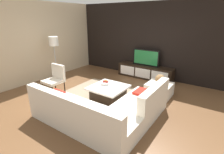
{
  "coord_description": "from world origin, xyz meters",
  "views": [
    {
      "loc": [
        2.58,
        -3.6,
        2.26
      ],
      "look_at": [
        -0.16,
        0.37,
        0.58
      ],
      "focal_mm": 27.72,
      "sensor_mm": 36.0,
      "label": 1
    }
  ],
  "objects_px": {
    "fruit_bowl": "(105,83)",
    "accent_chair_near": "(55,77)",
    "coffee_table": "(108,92)",
    "media_console": "(145,72)",
    "television": "(146,58)",
    "sectional_couch": "(104,111)",
    "floor_lamp": "(54,44)",
    "decorative_ball": "(160,79)",
    "ottoman": "(159,90)"
  },
  "relations": [
    {
      "from": "sectional_couch",
      "to": "floor_lamp",
      "type": "xyz_separation_m",
      "value": [
        -3.13,
        1.22,
        1.08
      ]
    },
    {
      "from": "media_console",
      "to": "sectional_couch",
      "type": "bearing_deg",
      "value": -81.16
    },
    {
      "from": "floor_lamp",
      "to": "fruit_bowl",
      "type": "relative_size",
      "value": 5.76
    },
    {
      "from": "floor_lamp",
      "to": "decorative_ball",
      "type": "bearing_deg",
      "value": 12.54
    },
    {
      "from": "coffee_table",
      "to": "fruit_bowl",
      "type": "height_order",
      "value": "fruit_bowl"
    },
    {
      "from": "accent_chair_near",
      "to": "floor_lamp",
      "type": "relative_size",
      "value": 0.54
    },
    {
      "from": "television",
      "to": "accent_chair_near",
      "type": "xyz_separation_m",
      "value": [
        -1.76,
        -2.82,
        -0.32
      ]
    },
    {
      "from": "accent_chair_near",
      "to": "television",
      "type": "bearing_deg",
      "value": 54.9
    },
    {
      "from": "sectional_couch",
      "to": "fruit_bowl",
      "type": "xyz_separation_m",
      "value": [
        -0.79,
        1.12,
        0.15
      ]
    },
    {
      "from": "media_console",
      "to": "decorative_ball",
      "type": "distance_m",
      "value": 1.68
    },
    {
      "from": "television",
      "to": "fruit_bowl",
      "type": "distance_m",
      "value": 2.25
    },
    {
      "from": "accent_chair_near",
      "to": "ottoman",
      "type": "xyz_separation_m",
      "value": [
        2.8,
        1.53,
        -0.29
      ]
    },
    {
      "from": "television",
      "to": "coffee_table",
      "type": "xyz_separation_m",
      "value": [
        -0.1,
        -2.3,
        -0.61
      ]
    },
    {
      "from": "fruit_bowl",
      "to": "media_console",
      "type": "bearing_deg",
      "value": 82.82
    },
    {
      "from": "coffee_table",
      "to": "ottoman",
      "type": "height_order",
      "value": "ottoman"
    },
    {
      "from": "accent_chair_near",
      "to": "media_console",
      "type": "bearing_deg",
      "value": 54.89
    },
    {
      "from": "coffee_table",
      "to": "decorative_ball",
      "type": "height_order",
      "value": "decorative_ball"
    },
    {
      "from": "floor_lamp",
      "to": "television",
      "type": "bearing_deg",
      "value": 38.77
    },
    {
      "from": "floor_lamp",
      "to": "decorative_ball",
      "type": "xyz_separation_m",
      "value": [
        3.66,
        0.81,
        -0.82
      ]
    },
    {
      "from": "media_console",
      "to": "decorative_ball",
      "type": "xyz_separation_m",
      "value": [
        1.04,
        -1.29,
        0.29
      ]
    },
    {
      "from": "sectional_couch",
      "to": "television",
      "type": "bearing_deg",
      "value": 98.84
    },
    {
      "from": "media_console",
      "to": "coffee_table",
      "type": "relative_size",
      "value": 2.19
    },
    {
      "from": "fruit_bowl",
      "to": "ottoman",
      "type": "bearing_deg",
      "value": 34.61
    },
    {
      "from": "television",
      "to": "floor_lamp",
      "type": "relative_size",
      "value": 0.65
    },
    {
      "from": "media_console",
      "to": "ottoman",
      "type": "relative_size",
      "value": 3.07
    },
    {
      "from": "sectional_couch",
      "to": "fruit_bowl",
      "type": "distance_m",
      "value": 1.38
    },
    {
      "from": "floor_lamp",
      "to": "accent_chair_near",
      "type": "bearing_deg",
      "value": -39.93
    },
    {
      "from": "television",
      "to": "sectional_couch",
      "type": "height_order",
      "value": "television"
    },
    {
      "from": "television",
      "to": "floor_lamp",
      "type": "height_order",
      "value": "floor_lamp"
    },
    {
      "from": "media_console",
      "to": "coffee_table",
      "type": "distance_m",
      "value": 2.3
    },
    {
      "from": "fruit_bowl",
      "to": "floor_lamp",
      "type": "bearing_deg",
      "value": 177.62
    },
    {
      "from": "decorative_ball",
      "to": "coffee_table",
      "type": "bearing_deg",
      "value": -138.51
    },
    {
      "from": "ottoman",
      "to": "decorative_ball",
      "type": "bearing_deg",
      "value": 0.0
    },
    {
      "from": "sectional_couch",
      "to": "coffee_table",
      "type": "distance_m",
      "value": 1.2
    },
    {
      "from": "television",
      "to": "accent_chair_near",
      "type": "height_order",
      "value": "television"
    },
    {
      "from": "sectional_couch",
      "to": "decorative_ball",
      "type": "xyz_separation_m",
      "value": [
        0.53,
        2.03,
        0.26
      ]
    },
    {
      "from": "fruit_bowl",
      "to": "accent_chair_near",
      "type": "bearing_deg",
      "value": -157.3
    },
    {
      "from": "media_console",
      "to": "television",
      "type": "xyz_separation_m",
      "value": [
        0.0,
        0.0,
        0.56
      ]
    },
    {
      "from": "media_console",
      "to": "decorative_ball",
      "type": "bearing_deg",
      "value": -50.96
    },
    {
      "from": "coffee_table",
      "to": "media_console",
      "type": "bearing_deg",
      "value": 87.51
    },
    {
      "from": "media_console",
      "to": "fruit_bowl",
      "type": "relative_size",
      "value": 7.68
    },
    {
      "from": "coffee_table",
      "to": "accent_chair_near",
      "type": "xyz_separation_m",
      "value": [
        -1.66,
        -0.52,
        0.29
      ]
    },
    {
      "from": "television",
      "to": "media_console",
      "type": "bearing_deg",
      "value": -90.0
    },
    {
      "from": "ottoman",
      "to": "fruit_bowl",
      "type": "xyz_separation_m",
      "value": [
        -1.32,
        -0.91,
        0.23
      ]
    },
    {
      "from": "television",
      "to": "ottoman",
      "type": "distance_m",
      "value": 1.76
    },
    {
      "from": "television",
      "to": "floor_lamp",
      "type": "bearing_deg",
      "value": -141.23
    },
    {
      "from": "ottoman",
      "to": "fruit_bowl",
      "type": "bearing_deg",
      "value": -145.39
    },
    {
      "from": "coffee_table",
      "to": "fruit_bowl",
      "type": "relative_size",
      "value": 3.5
    },
    {
      "from": "sectional_couch",
      "to": "floor_lamp",
      "type": "height_order",
      "value": "floor_lamp"
    },
    {
      "from": "coffee_table",
      "to": "decorative_ball",
      "type": "distance_m",
      "value": 1.56
    }
  ]
}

